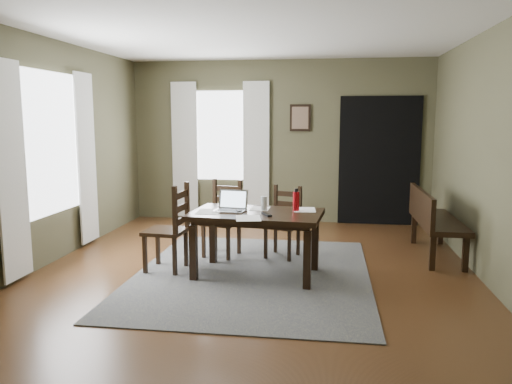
% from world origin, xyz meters
% --- Properties ---
extents(ground, '(5.00, 6.00, 0.01)m').
position_xyz_m(ground, '(0.00, 0.00, -0.01)').
color(ground, '#492C16').
extents(room_shell, '(5.02, 6.02, 2.71)m').
position_xyz_m(room_shell, '(0.00, 0.00, 1.80)').
color(room_shell, '#4D4B32').
rests_on(room_shell, ground).
extents(rug, '(2.60, 3.20, 0.01)m').
position_xyz_m(rug, '(0.00, 0.00, 0.01)').
color(rug, '#464646').
rests_on(rug, ground).
extents(dining_table, '(1.50, 0.98, 0.71)m').
position_xyz_m(dining_table, '(0.05, -0.02, 0.64)').
color(dining_table, black).
rests_on(dining_table, rug).
extents(chair_end, '(0.48, 0.47, 1.01)m').
position_xyz_m(chair_end, '(-0.96, 0.02, 0.50)').
color(chair_end, black).
rests_on(chair_end, rug).
extents(chair_back_left, '(0.50, 0.50, 0.96)m').
position_xyz_m(chair_back_left, '(-0.49, 0.74, 0.47)').
color(chair_back_left, black).
rests_on(chair_back_left, rug).
extents(chair_back_right, '(0.49, 0.49, 0.89)m').
position_xyz_m(chair_back_right, '(0.28, 0.79, 0.44)').
color(chair_back_right, black).
rests_on(chair_back_right, rug).
extents(bench, '(0.48, 1.50, 0.85)m').
position_xyz_m(bench, '(2.14, 1.10, 0.51)').
color(bench, black).
rests_on(bench, ground).
extents(laptop, '(0.37, 0.31, 0.23)m').
position_xyz_m(laptop, '(-0.24, 0.03, 0.78)').
color(laptop, '#B7B7BC').
rests_on(laptop, dining_table).
extents(computer_mouse, '(0.08, 0.10, 0.03)m').
position_xyz_m(computer_mouse, '(-0.14, -0.08, 0.74)').
color(computer_mouse, '#3F3F42').
rests_on(computer_mouse, dining_table).
extents(tv_remote, '(0.13, 0.18, 0.02)m').
position_xyz_m(tv_remote, '(0.18, -0.18, 0.73)').
color(tv_remote, black).
rests_on(tv_remote, dining_table).
extents(drinking_glass, '(0.09, 0.09, 0.16)m').
position_xyz_m(drinking_glass, '(0.12, 0.10, 0.80)').
color(drinking_glass, silver).
rests_on(drinking_glass, dining_table).
extents(water_bottle, '(0.08, 0.08, 0.25)m').
position_xyz_m(water_bottle, '(0.48, 0.12, 0.84)').
color(water_bottle, '#B60E14').
rests_on(water_bottle, dining_table).
extents(paper_a, '(0.27, 0.34, 0.00)m').
position_xyz_m(paper_a, '(-0.48, -0.07, 0.73)').
color(paper_a, white).
rests_on(paper_a, dining_table).
extents(paper_c, '(0.21, 0.27, 0.00)m').
position_xyz_m(paper_c, '(0.06, 0.19, 0.73)').
color(paper_c, white).
rests_on(paper_c, dining_table).
extents(paper_d, '(0.27, 0.33, 0.00)m').
position_xyz_m(paper_d, '(0.57, 0.19, 0.73)').
color(paper_d, white).
rests_on(paper_d, dining_table).
extents(paper_e, '(0.31, 0.37, 0.00)m').
position_xyz_m(paper_e, '(0.02, -0.37, 0.73)').
color(paper_e, white).
rests_on(paper_e, dining_table).
extents(window_left, '(0.01, 1.30, 1.70)m').
position_xyz_m(window_left, '(-2.47, 0.20, 1.45)').
color(window_left, white).
rests_on(window_left, ground).
extents(window_back, '(1.00, 0.01, 1.50)m').
position_xyz_m(window_back, '(-1.00, 2.97, 1.45)').
color(window_back, white).
rests_on(window_back, ground).
extents(curtain_left_near, '(0.03, 0.48, 2.30)m').
position_xyz_m(curtain_left_near, '(-2.44, -0.62, 1.20)').
color(curtain_left_near, silver).
rests_on(curtain_left_near, ground).
extents(curtain_left_far, '(0.03, 0.48, 2.30)m').
position_xyz_m(curtain_left_far, '(-2.44, 1.02, 1.20)').
color(curtain_left_far, silver).
rests_on(curtain_left_far, ground).
extents(curtain_back_left, '(0.44, 0.03, 2.30)m').
position_xyz_m(curtain_back_left, '(-1.62, 2.94, 1.20)').
color(curtain_back_left, silver).
rests_on(curtain_back_left, ground).
extents(curtain_back_right, '(0.44, 0.03, 2.30)m').
position_xyz_m(curtain_back_right, '(-0.38, 2.94, 1.20)').
color(curtain_back_right, silver).
rests_on(curtain_back_right, ground).
extents(framed_picture, '(0.34, 0.03, 0.44)m').
position_xyz_m(framed_picture, '(0.35, 2.97, 1.75)').
color(framed_picture, black).
rests_on(framed_picture, ground).
extents(doorway_back, '(1.30, 0.03, 2.10)m').
position_xyz_m(doorway_back, '(1.65, 2.97, 1.05)').
color(doorway_back, black).
rests_on(doorway_back, ground).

